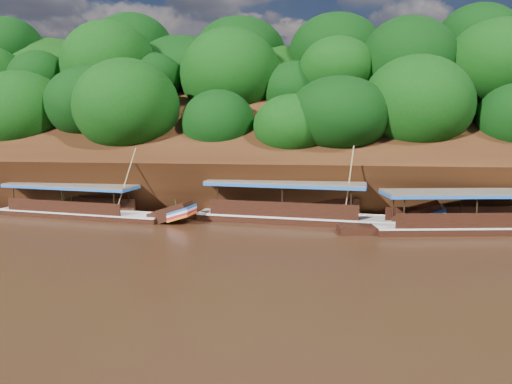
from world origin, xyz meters
TOP-DOWN VIEW (x-y plane):
  - ground at (0.00, 0.00)m, footprint 160.00×160.00m
  - riverbank at (-0.01, 22.73)m, footprint 120.00×30.06m
  - boat_0 at (14.08, 6.96)m, footprint 15.21×4.31m
  - boat_1 at (3.26, 8.25)m, footprint 15.55×4.01m
  - boat_2 at (-11.46, 8.10)m, footprint 14.24×3.99m
  - reeds at (-3.81, 9.68)m, footprint 51.84×2.27m

SIDE VIEW (x-z plane):
  - ground at x=0.00m, z-range 0.00..0.00m
  - boat_2 at x=-11.46m, z-range -2.09..3.09m
  - boat_0 at x=14.08m, z-range -2.21..3.31m
  - boat_1 at x=3.26m, z-range -2.16..3.36m
  - reeds at x=-3.81m, z-range -0.19..1.85m
  - riverbank at x=-0.01m, z-range -7.81..11.59m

